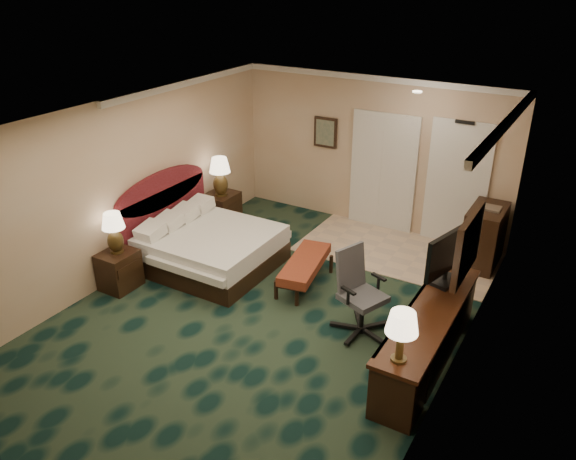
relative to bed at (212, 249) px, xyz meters
The scene contains 23 objects.
floor 1.78m from the bed, 33.36° to the right, with size 5.00×7.50×0.00m, color black.
ceiling 2.98m from the bed, 33.36° to the right, with size 5.00×7.50×0.00m, color white.
wall_back 3.32m from the bed, 62.22° to the left, with size 5.00×0.00×2.70m, color tan.
wall_left 1.76m from the bed, 136.94° to the right, with size 0.00×7.50×2.70m, color tan.
wall_right 4.22m from the bed, 13.68° to the right, with size 0.00×7.50×2.70m, color tan.
crown_molding 2.94m from the bed, 33.36° to the right, with size 5.00×7.50×0.10m, color silver, non-canonical shape.
tile_patch 3.07m from the bed, 39.26° to the left, with size 3.20×1.70×0.01m, color #C0A792.
headboard 1.05m from the bed, behind, with size 0.12×2.00×1.40m, color #450B0E, non-canonical shape.
entry_door 4.15m from the bed, 42.40° to the left, with size 1.02×0.06×2.18m, color silver.
closet_doors 3.32m from the bed, 57.97° to the left, with size 1.20×0.06×2.10m, color beige.
wall_art 3.09m from the bed, 78.33° to the left, with size 0.45×0.06×0.55m, color #425A50.
wall_mirror 4.14m from the bed, ahead, with size 0.05×0.95×0.75m, color white.
bed is the anchor object (origin of this frame).
nightstand_near 1.44m from the bed, 122.83° to the right, with size 0.46×0.53×0.58m, color black.
nightstand_far 1.49m from the bed, 120.64° to the left, with size 0.51×0.59×0.64m, color black.
lamp_near 1.55m from the bed, 123.94° to the right, with size 0.33×0.33×0.62m, color #2F2111, non-canonical shape.
lamp_far 1.59m from the bed, 120.08° to the left, with size 0.37×0.37×0.69m, color #2F2111, non-canonical shape.
bed_bench 1.57m from the bed, ahead, with size 0.44×1.28×0.43m, color maroon.
desk 3.73m from the bed, ahead, with size 0.54×2.52×0.73m, color black.
tv 3.70m from the bed, ahead, with size 0.08×0.91×0.70m, color black.
desk_lamp 4.08m from the bed, 24.13° to the right, with size 0.33×0.33×0.58m, color #2F2111, non-canonical shape.
desk_chair 2.80m from the bed, ahead, with size 0.66×0.62×1.14m, color #424247, non-canonical shape.
minibar 4.29m from the bed, 31.38° to the left, with size 0.51×0.91×0.97m, color black.
Camera 1 is at (3.54, -5.19, 4.38)m, focal length 35.00 mm.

